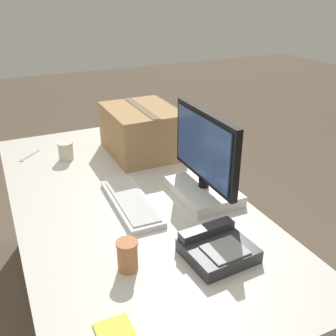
# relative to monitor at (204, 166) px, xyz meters

# --- Properties ---
(ground_plane) EXTENTS (12.00, 12.00, 0.00)m
(ground_plane) POSITION_rel_monitor_xyz_m (-0.13, -0.31, -0.86)
(ground_plane) COLOR brown
(office_desk) EXTENTS (1.80, 0.90, 0.72)m
(office_desk) POSITION_rel_monitor_xyz_m (-0.13, -0.31, -0.50)
(office_desk) COLOR beige
(office_desk) RESTS_ON ground_plane
(monitor) EXTENTS (0.45, 0.23, 0.37)m
(monitor) POSITION_rel_monitor_xyz_m (0.00, 0.00, 0.00)
(monitor) COLOR white
(monitor) RESTS_ON office_desk
(keyboard) EXTENTS (0.43, 0.15, 0.03)m
(keyboard) POSITION_rel_monitor_xyz_m (-0.06, -0.30, -0.13)
(keyboard) COLOR silver
(keyboard) RESTS_ON office_desk
(desk_phone) EXTENTS (0.21, 0.23, 0.08)m
(desk_phone) POSITION_rel_monitor_xyz_m (0.37, -0.16, -0.11)
(desk_phone) COLOR #2D2D33
(desk_phone) RESTS_ON office_desk
(paper_cup_left) EXTENTS (0.08, 0.08, 0.09)m
(paper_cup_left) POSITION_rel_monitor_xyz_m (-0.63, -0.45, -0.09)
(paper_cup_left) COLOR beige
(paper_cup_left) RESTS_ON office_desk
(paper_cup_right) EXTENTS (0.07, 0.07, 0.10)m
(paper_cup_right) POSITION_rel_monitor_xyz_m (0.31, -0.45, -0.09)
(paper_cup_right) COLOR #BC7547
(paper_cup_right) RESTS_ON office_desk
(spoon) EXTENTS (0.12, 0.12, 0.00)m
(spoon) POSITION_rel_monitor_xyz_m (-0.73, -0.64, -0.14)
(spoon) COLOR #B2B2B7
(spoon) RESTS_ON office_desk
(cardboard_box) EXTENTS (0.41, 0.34, 0.25)m
(cardboard_box) POSITION_rel_monitor_xyz_m (-0.55, -0.06, -0.02)
(cardboard_box) COLOR tan
(cardboard_box) RESTS_ON office_desk
(sticky_note_pad) EXTENTS (0.09, 0.09, 0.01)m
(sticky_note_pad) POSITION_rel_monitor_xyz_m (0.53, -0.57, -0.14)
(sticky_note_pad) COLOR #E5DB4C
(sticky_note_pad) RESTS_ON office_desk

